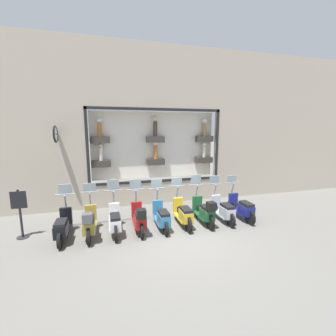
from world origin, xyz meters
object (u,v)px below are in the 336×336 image
at_px(scooter_silver_1, 223,210).
at_px(shop_sign_post, 20,212).
at_px(scooter_black_8, 63,227).
at_px(scooter_yellow_3, 183,214).
at_px(scooter_red_5, 139,218).
at_px(scooter_green_2, 204,211).
at_px(scooter_olive_7, 89,223).
at_px(scooter_teal_4, 162,217).
at_px(scooter_white_6, 115,221).
at_px(scooter_navy_0, 242,208).

height_order(scooter_silver_1, shop_sign_post, scooter_silver_1).
relative_size(scooter_black_8, shop_sign_post, 1.13).
bearing_deg(scooter_yellow_3, scooter_red_5, 92.32).
distance_m(scooter_green_2, scooter_olive_7, 3.97).
xyz_separation_m(scooter_olive_7, scooter_black_8, (0.05, 0.79, -0.06)).
relative_size(scooter_green_2, shop_sign_post, 1.14).
height_order(scooter_yellow_3, shop_sign_post, scooter_yellow_3).
xyz_separation_m(scooter_teal_4, scooter_black_8, (0.00, 3.18, 0.01)).
xyz_separation_m(scooter_green_2, scooter_black_8, (0.05, 4.77, -0.06)).
relative_size(scooter_teal_4, shop_sign_post, 1.13).
xyz_separation_m(scooter_red_5, shop_sign_post, (0.54, 3.68, 0.38)).
height_order(scooter_teal_4, scooter_black_8, scooter_black_8).
relative_size(scooter_green_2, scooter_white_6, 1.00).
bearing_deg(shop_sign_post, scooter_white_6, -99.30).
relative_size(scooter_red_5, shop_sign_post, 1.14).
xyz_separation_m(scooter_yellow_3, scooter_olive_7, (-0.06, 3.18, 0.04)).
distance_m(scooter_teal_4, scooter_white_6, 1.59).
bearing_deg(scooter_red_5, scooter_white_6, 85.32).
bearing_deg(scooter_green_2, scooter_black_8, 89.37).
distance_m(scooter_green_2, scooter_yellow_3, 0.80).
xyz_separation_m(scooter_navy_0, scooter_yellow_3, (0.00, 2.38, 0.01)).
height_order(scooter_white_6, shop_sign_post, scooter_white_6).
xyz_separation_m(scooter_teal_4, scooter_olive_7, (-0.05, 2.38, 0.06)).
bearing_deg(scooter_yellow_3, scooter_black_8, 90.07).
height_order(scooter_teal_4, shop_sign_post, scooter_teal_4).
distance_m(scooter_teal_4, scooter_red_5, 0.80).
bearing_deg(scooter_silver_1, shop_sign_post, 86.03).
relative_size(scooter_yellow_3, scooter_teal_4, 1.01).
xyz_separation_m(scooter_green_2, shop_sign_post, (0.53, 6.06, 0.36)).
bearing_deg(scooter_red_5, scooter_navy_0, -89.10).
xyz_separation_m(scooter_white_6, scooter_olive_7, (-0.06, 0.79, 0.04)).
xyz_separation_m(scooter_navy_0, scooter_red_5, (-0.06, 3.97, 0.03)).
distance_m(scooter_black_8, shop_sign_post, 1.44).
bearing_deg(scooter_red_5, scooter_green_2, -89.83).
height_order(scooter_navy_0, scooter_olive_7, scooter_olive_7).
xyz_separation_m(scooter_navy_0, scooter_black_8, (-0.00, 6.36, -0.01)).
xyz_separation_m(scooter_red_5, scooter_black_8, (0.06, 2.38, -0.04)).
bearing_deg(scooter_black_8, shop_sign_post, 69.74).
relative_size(scooter_yellow_3, scooter_red_5, 1.01).
xyz_separation_m(scooter_green_2, scooter_teal_4, (0.05, 1.59, -0.06)).
distance_m(scooter_silver_1, scooter_green_2, 0.80).
bearing_deg(scooter_green_2, scooter_navy_0, -88.01).
bearing_deg(scooter_black_8, scooter_navy_0, -89.98).
bearing_deg(scooter_navy_0, scooter_olive_7, 90.59).
bearing_deg(scooter_silver_1, scooter_olive_7, 90.67).
bearing_deg(scooter_teal_4, scooter_navy_0, -89.92).
height_order(scooter_white_6, scooter_black_8, scooter_white_6).
height_order(scooter_red_5, scooter_black_8, scooter_red_5).
bearing_deg(scooter_silver_1, scooter_yellow_3, 89.87).
bearing_deg(scooter_red_5, scooter_yellow_3, -87.68).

